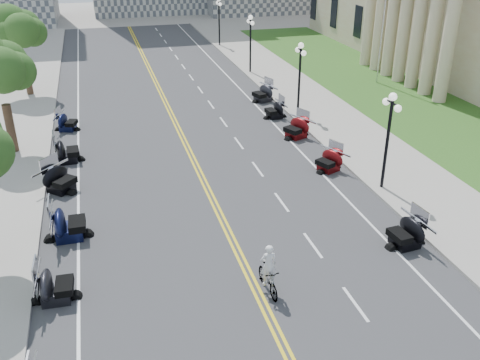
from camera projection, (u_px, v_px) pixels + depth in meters
ground at (240, 257)px, 21.89m from camera, size 160.00×160.00×0.00m
road at (194, 161)px, 30.56m from camera, size 16.00×90.00×0.01m
centerline_yellow_a at (192, 161)px, 30.53m from camera, size 0.12×90.00×0.00m
centerline_yellow_b at (196, 161)px, 30.59m from camera, size 0.12×90.00×0.00m
edge_line_north at (299, 150)px, 32.08m from camera, size 0.12×90.00×0.00m
edge_line_south at (78, 174)px, 29.04m from camera, size 0.12×90.00×0.00m
lane_dash_5 at (355, 304)px, 19.17m from camera, size 0.12×2.00×0.00m
lane_dash_6 at (313, 245)px, 22.64m from camera, size 0.12×2.00×0.00m
lane_dash_7 at (282, 202)px, 26.11m from camera, size 0.12×2.00×0.00m
lane_dash_8 at (258, 169)px, 29.58m from camera, size 0.12×2.00×0.00m
lane_dash_9 at (239, 143)px, 33.05m from camera, size 0.12×2.00×0.00m
lane_dash_10 at (224, 122)px, 36.53m from camera, size 0.12×2.00×0.00m
lane_dash_11 at (211, 104)px, 40.00m from camera, size 0.12×2.00×0.00m
lane_dash_12 at (200, 90)px, 43.47m from camera, size 0.12×2.00×0.00m
lane_dash_13 at (191, 77)px, 46.94m from camera, size 0.12×2.00×0.00m
lane_dash_14 at (183, 67)px, 50.41m from camera, size 0.12×2.00×0.00m
lane_dash_15 at (177, 57)px, 53.88m from camera, size 0.12×2.00×0.00m
lane_dash_16 at (171, 49)px, 57.35m from camera, size 0.12×2.00×0.00m
lane_dash_17 at (165, 42)px, 60.82m from camera, size 0.12×2.00×0.00m
lane_dash_18 at (161, 35)px, 64.29m from camera, size 0.12×2.00×0.00m
lane_dash_19 at (156, 29)px, 67.76m from camera, size 0.12×2.00×0.00m
sidewalk_north at (361, 142)px, 33.02m from camera, size 5.00×90.00×0.15m
lawn at (395, 97)px, 41.64m from camera, size 9.00×60.00×0.10m
street_lamp_2 at (387, 142)px, 26.26m from camera, size 0.50×1.20×4.90m
street_lamp_3 at (299, 79)px, 36.68m from camera, size 0.50×1.20×4.90m
street_lamp_4 at (250, 44)px, 47.09m from camera, size 0.50×1.20×4.90m
street_lamp_5 at (219, 22)px, 57.50m from camera, size 0.50×1.20×4.90m
flagpole at (383, 23)px, 43.06m from camera, size 1.10×0.20×10.00m
tree_3 at (0, 74)px, 29.59m from camera, size 4.80×4.80×9.20m
tree_4 at (20, 34)px, 40.00m from camera, size 4.80×4.80×9.20m
motorcycle_n_5 at (406, 231)px, 22.34m from camera, size 2.19×2.19×1.39m
motorcycle_n_7 at (329, 160)px, 29.18m from camera, size 2.43×2.43×1.28m
motorcycle_n_8 at (296, 127)px, 33.63m from camera, size 2.67×2.67×1.41m
motorcycle_n_9 at (275, 109)px, 37.04m from camera, size 1.97×1.97×1.28m
motorcycle_n_10 at (263, 92)px, 40.45m from camera, size 2.53×2.53×1.41m
motorcycle_s_5 at (55, 284)px, 19.12m from camera, size 2.04×2.04×1.37m
motorcycle_s_6 at (68, 222)px, 22.87m from camera, size 2.24×2.24×1.57m
motorcycle_s_7 at (60, 178)px, 26.90m from camera, size 2.94×2.94×1.46m
motorcycle_s_8 at (67, 150)px, 30.19m from camera, size 2.23×2.23×1.48m
motorcycle_s_9 at (67, 121)px, 34.84m from camera, size 2.28×2.28×1.27m
bicycle at (268, 279)px, 19.58m from camera, size 0.64×1.88×1.11m
cyclist_rider at (269, 247)px, 18.98m from camera, size 0.61×0.40×1.68m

